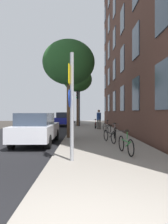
# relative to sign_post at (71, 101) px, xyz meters

# --- Properties ---
(ground_plane) EXTENTS (41.80, 41.80, 0.00)m
(ground_plane) POSITION_rel_sign_post_xyz_m (-2.11, 10.76, -2.05)
(ground_plane) COLOR #332D28
(road_asphalt) EXTENTS (7.00, 38.00, 0.01)m
(road_asphalt) POSITION_rel_sign_post_xyz_m (-4.21, 10.76, -2.04)
(road_asphalt) COLOR black
(road_asphalt) RESTS_ON ground
(sidewalk) EXTENTS (4.20, 38.00, 0.12)m
(sidewalk) POSITION_rel_sign_post_xyz_m (1.39, 10.76, -1.99)
(sidewalk) COLOR gray
(sidewalk) RESTS_ON ground
(building_facade) EXTENTS (0.56, 27.00, 20.64)m
(building_facade) POSITION_rel_sign_post_xyz_m (3.98, 10.26, 8.29)
(building_facade) COLOR #513328
(building_facade) RESTS_ON ground
(sign_post) EXTENTS (0.16, 0.60, 3.47)m
(sign_post) POSITION_rel_sign_post_xyz_m (0.00, 0.00, 0.00)
(sign_post) COLOR gray
(sign_post) RESTS_ON sidewalk
(traffic_light) EXTENTS (0.43, 0.24, 3.87)m
(traffic_light) POSITION_rel_sign_post_xyz_m (-0.03, 15.70, 0.72)
(traffic_light) COLOR black
(traffic_light) RESTS_ON sidewalk
(tree_near) EXTENTS (3.19, 3.19, 5.95)m
(tree_near) POSITION_rel_sign_post_xyz_m (-0.46, 5.89, 2.65)
(tree_near) COLOR brown
(tree_near) RESTS_ON sidewalk
(tree_far) EXTENTS (3.24, 3.24, 6.60)m
(tree_far) POSITION_rel_sign_post_xyz_m (-0.14, 16.28, 3.27)
(tree_far) COLOR brown
(tree_far) RESTS_ON sidewalk
(bicycle_0) EXTENTS (0.42, 1.65, 0.91)m
(bicycle_0) POSITION_rel_sign_post_xyz_m (1.99, 1.05, -1.57)
(bicycle_0) COLOR black
(bicycle_0) RESTS_ON sidewalk
(bicycle_1) EXTENTS (0.55, 1.62, 0.90)m
(bicycle_1) POSITION_rel_sign_post_xyz_m (1.77, 3.86, -1.58)
(bicycle_1) COLOR black
(bicycle_1) RESTS_ON sidewalk
(bicycle_2) EXTENTS (0.53, 1.64, 0.90)m
(bicycle_2) POSITION_rel_sign_post_xyz_m (2.37, 5.83, -1.58)
(bicycle_2) COLOR black
(bicycle_2) RESTS_ON sidewalk
(bicycle_3) EXTENTS (0.50, 1.73, 0.97)m
(bicycle_3) POSITION_rel_sign_post_xyz_m (2.26, 8.88, -1.55)
(bicycle_3) COLOR black
(bicycle_3) RESTS_ON sidewalk
(bicycle_4) EXTENTS (0.42, 1.56, 0.90)m
(bicycle_4) POSITION_rel_sign_post_xyz_m (1.63, 12.39, -1.58)
(bicycle_4) COLOR black
(bicycle_4) RESTS_ON sidewalk
(pedestrian_0) EXTENTS (0.46, 0.46, 1.76)m
(pedestrian_0) POSITION_rel_sign_post_xyz_m (1.89, 11.83, -0.92)
(pedestrian_0) COLOR #4C4742
(pedestrian_0) RESTS_ON sidewalk
(car_0) EXTENTS (1.88, 4.45, 1.62)m
(car_0) POSITION_rel_sign_post_xyz_m (-2.01, 4.03, -1.20)
(car_0) COLOR silver
(car_0) RESTS_ON road_asphalt
(car_1) EXTENTS (2.02, 4.18, 1.62)m
(car_1) POSITION_rel_sign_post_xyz_m (-1.75, 17.61, -1.20)
(car_1) COLOR navy
(car_1) RESTS_ON road_asphalt
(car_2) EXTENTS (1.93, 4.38, 1.62)m
(car_2) POSITION_rel_sign_post_xyz_m (-2.10, 23.46, -1.20)
(car_2) COLOR black
(car_2) RESTS_ON road_asphalt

